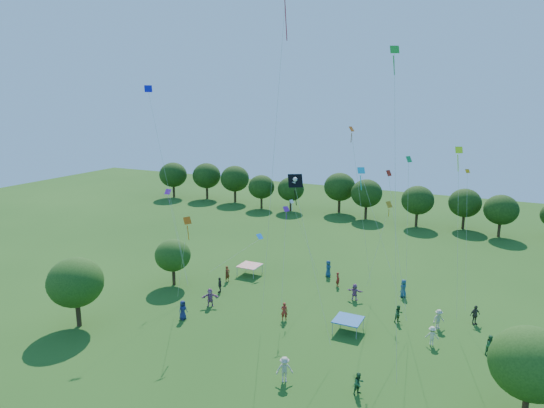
{
  "coord_description": "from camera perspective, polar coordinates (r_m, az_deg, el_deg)",
  "views": [
    {
      "loc": [
        15.64,
        -17.87,
        18.94
      ],
      "look_at": [
        0.0,
        14.0,
        11.0
      ],
      "focal_mm": 32.0,
      "sensor_mm": 36.0,
      "label": 1
    }
  ],
  "objects": [
    {
      "name": "near_tree_east",
      "position": [
        33.15,
        28.16,
        -16.22
      ],
      "size": [
        4.7,
        4.7,
        5.9
      ],
      "color": "#422B19",
      "rests_on": "ground"
    },
    {
      "name": "crowd_person_2",
      "position": [
        40.94,
        24.31,
        -14.9
      ],
      "size": [
        0.81,
        0.88,
        1.59
      ],
      "primitive_type": "imported",
      "rotation": [
        0.0,
        0.0,
        0.93
      ],
      "color": "#2B6633",
      "rests_on": "ground"
    },
    {
      "name": "small_kite_9",
      "position": [
        40.2,
        -10.06,
        -3.25
      ],
      "size": [
        3.04,
        2.19,
        8.11
      ],
      "color": "#FF5A0D"
    },
    {
      "name": "small_kite_13",
      "position": [
        47.77,
        -11.86,
        -0.07
      ],
      "size": [
        3.3,
        1.67,
        8.82
      ],
      "color": "purple"
    },
    {
      "name": "small_kite_3",
      "position": [
        30.55,
        14.27,
        7.93
      ],
      "size": [
        2.08,
        2.67,
        20.59
      ],
      "color": "#1B9727"
    },
    {
      "name": "crowd_person_13",
      "position": [
        42.72,
        1.44,
        -12.51
      ],
      "size": [
        0.71,
        0.6,
        1.62
      ],
      "primitive_type": "imported",
      "rotation": [
        0.0,
        0.0,
        3.56
      ],
      "color": "maroon",
      "rests_on": "ground"
    },
    {
      "name": "small_kite_8",
      "position": [
        38.47,
        14.04,
        -0.49
      ],
      "size": [
        2.23,
        0.53,
        12.11
      ],
      "color": "red"
    },
    {
      "name": "tent_red_stripe",
      "position": [
        52.75,
        -2.64,
        -7.25
      ],
      "size": [
        2.2,
        2.2,
        1.1
      ],
      "color": "red",
      "rests_on": "ground"
    },
    {
      "name": "small_kite_11",
      "position": [
        40.49,
        15.72,
        1.22
      ],
      "size": [
        0.71,
        0.58,
        12.97
      ],
      "color": "green"
    },
    {
      "name": "pirate_kite",
      "position": [
        34.53,
        2.85,
        2.25
      ],
      "size": [
        3.78,
        1.14,
        12.18
      ],
      "color": "black"
    },
    {
      "name": "small_kite_2",
      "position": [
        39.36,
        21.07,
        2.02
      ],
      "size": [
        1.18,
        0.66,
        13.94
      ],
      "color": "#CBFF16"
    },
    {
      "name": "treeline",
      "position": [
        76.78,
        12.56,
        1.15
      ],
      "size": [
        88.01,
        8.77,
        6.77
      ],
      "color": "#422B19",
      "rests_on": "ground"
    },
    {
      "name": "crowd_person_11",
      "position": [
        47.21,
        9.7,
        -10.17
      ],
      "size": [
        1.54,
        0.6,
        1.62
      ],
      "primitive_type": "imported",
      "rotation": [
        0.0,
        0.0,
        3.18
      ],
      "color": "#995990",
      "rests_on": "ground"
    },
    {
      "name": "small_kite_7",
      "position": [
        38.6,
        11.33,
        0.66
      ],
      "size": [
        4.36,
        0.97,
        12.22
      ],
      "color": "#0DA8CA"
    },
    {
      "name": "crowd_person_8",
      "position": [
        33.89,
        10.18,
        -20.07
      ],
      "size": [
        0.74,
        0.84,
        1.51
      ],
      "primitive_type": "imported",
      "rotation": [
        0.0,
        0.0,
        1.0
      ],
      "color": "#23532E",
      "rests_on": "ground"
    },
    {
      "name": "red_high_kite",
      "position": [
        36.99,
        1.08,
        16.87
      ],
      "size": [
        2.16,
        0.94,
        25.36
      ],
      "color": "red"
    },
    {
      "name": "small_kite_12",
      "position": [
        52.53,
        -2.0,
        -4.25
      ],
      "size": [
        3.25,
        6.03,
        2.95
      ],
      "color": "blue"
    },
    {
      "name": "small_kite_0",
      "position": [
        44.33,
        9.82,
        4.62
      ],
      "size": [
        2.33,
        1.46,
        15.0
      ],
      "color": "#BC4A0B"
    },
    {
      "name": "crowd_person_15",
      "position": [
        43.55,
        19.01,
        -12.69
      ],
      "size": [
        1.09,
        1.15,
        1.68
      ],
      "primitive_type": "imported",
      "rotation": [
        0.0,
        0.0,
        0.86
      ],
      "color": "#B6B191",
      "rests_on": "ground"
    },
    {
      "name": "crowd_person_9",
      "position": [
        34.53,
        1.48,
        -18.88
      ],
      "size": [
        1.28,
        1.11,
        1.82
      ],
      "primitive_type": "imported",
      "rotation": [
        0.0,
        0.0,
        0.6
      ],
      "color": "#BFB298",
      "rests_on": "ground"
    },
    {
      "name": "crowd_person_0",
      "position": [
        48.87,
        15.21,
        -9.55
      ],
      "size": [
        0.71,
        0.97,
        1.76
      ],
      "primitive_type": "imported",
      "rotation": [
        0.0,
        0.0,
        4.41
      ],
      "color": "navy",
      "rests_on": "ground"
    },
    {
      "name": "crowd_person_12",
      "position": [
        43.54,
        -10.44,
        -12.16
      ],
      "size": [
        0.66,
        0.93,
        1.7
      ],
      "primitive_type": "imported",
      "rotation": [
        0.0,
        0.0,
        1.3
      ],
      "color": "navy",
      "rests_on": "ground"
    },
    {
      "name": "tent_blue",
      "position": [
        41.22,
        8.96,
        -13.3
      ],
      "size": [
        2.2,
        2.2,
        1.1
      ],
      "color": "#175298",
      "rests_on": "ground"
    },
    {
      "name": "near_tree_north",
      "position": [
        50.33,
        -11.59,
        -5.94
      ],
      "size": [
        3.62,
        3.62,
        4.79
      ],
      "color": "#422B19",
      "rests_on": "ground"
    },
    {
      "name": "crowd_person_4",
      "position": [
        45.37,
        22.77,
        -11.94
      ],
      "size": [
        1.02,
        1.03,
        1.7
      ],
      "primitive_type": "imported",
      "rotation": [
        0.0,
        0.0,
        0.79
      ],
      "color": "#3C3830",
      "rests_on": "ground"
    },
    {
      "name": "small_kite_1",
      "position": [
        44.88,
        21.95,
        -0.65
      ],
      "size": [
        1.29,
        4.01,
        11.43
      ],
      "color": "orange"
    },
    {
      "name": "near_tree_west",
      "position": [
        43.64,
        -22.12,
        -8.54
      ],
      "size": [
        4.57,
        4.57,
        5.96
      ],
      "color": "#422B19",
      "rests_on": "ground"
    },
    {
      "name": "crowd_person_5",
      "position": [
        45.66,
        -7.29,
        -10.84
      ],
      "size": [
        1.65,
        1.34,
        1.71
      ],
      "primitive_type": "imported",
      "rotation": [
        0.0,
        0.0,
        0.58
      ],
      "color": "#955780",
      "rests_on": "ground"
    },
    {
      "name": "crowd_person_1",
      "position": [
        51.11,
        -5.28,
        -8.18
      ],
      "size": [
        0.57,
        0.72,
        1.69
      ],
      "primitive_type": "imported",
      "rotation": [
        0.0,
        0.0,
        1.28
      ],
      "color": "maroon",
      "rests_on": "ground"
    },
    {
      "name": "small_kite_6",
      "position": [
        45.91,
        3.07,
        -1.86
      ],
      "size": [
        1.84,
        3.37,
        8.21
      ],
      "color": "silver"
    },
    {
      "name": "small_kite_10",
      "position": [
        45.43,
        13.31,
        -1.27
      ],
      "size": [
        1.89,
        0.8,
        8.28
      ],
      "color": "orange"
    },
    {
      "name": "crowd_person_14",
      "position": [
        43.71,
        14.67,
        -12.39
      ],
      "size": [
        0.81,
        0.85,
        1.54
      ],
      "primitive_type": "imported",
      "rotation": [
        0.0,
        0.0,
        0.87
      ],
      "color": "#224F24",
      "rests_on": "ground"
    },
    {
      "name": "crowd_person_7",
      "position": [
        50.12,
        7.74,
        -8.79
      ],
      "size": [
        0.65,
        0.66,
        1.51
      ],
      "primitive_type": "imported",
      "rotation": [
        0.0,
        0.0,
        2.34
      ],
      "color": "maroon",
      "rests_on": "ground"
    },
    {
      "name": "crowd_person_3",
      "position": [
        40.8,
        18.31,
        -14.51
      ],
      "size": [
        1.08,
        0.61,
        1.56
      ],
      "primitive_type": "imported",
      "rotation": [
        0.0,
        0.0,
        3.3
      ],
      "color": "beige",
      "rests_on": "ground"
    },
    {
      "name": "crowd_person_6",
      "position": [
        52.58,
        6.63,
        -7.55
      ],
      "size": [
        0.6,
        0.94,
        1.79
      ],
      "primitive_type": "imported",
      "rotation": [
        0.0,
        0.0,
        1.72
      ],
      "color": "navy",
      "rests_on": "ground"
    },
    {
      "name": "small_kite_5",
      "position": [
        41.83,
        1.59,
        -2.52
      ],
      "size": [
        1.31,
        3.45,
        8.27
      ],
      "color": "#5A178B"
    },
    {
      "name": "crowd_person_10",
      "position": [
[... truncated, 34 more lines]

